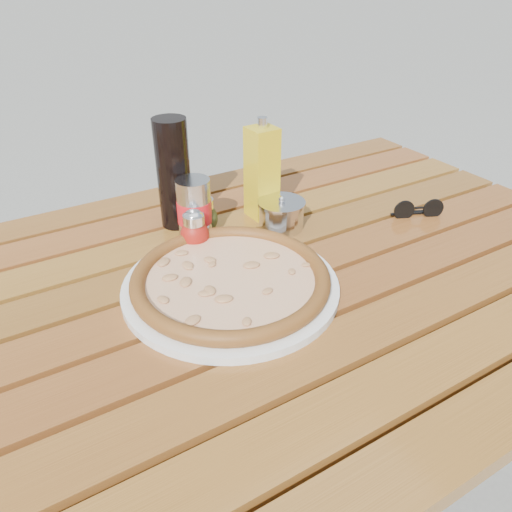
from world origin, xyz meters
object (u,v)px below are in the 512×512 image
oregano_shaker (204,215)px  sunglasses (418,210)px  pepper_shaker (194,231)px  soda_can (194,209)px  pizza (231,278)px  plate (231,286)px  olive_oil_cruet (262,173)px  dark_bottle (174,174)px  table (262,310)px  parmesan_tin (281,214)px

oregano_shaker → sunglasses: bearing=-22.6°
pepper_shaker → sunglasses: bearing=-14.9°
oregano_shaker → soda_can: bearing=-165.7°
oregano_shaker → pizza: bearing=-104.1°
pizza → soda_can: soda_can is taller
plate → sunglasses: sunglasses is taller
pepper_shaker → olive_oil_cruet: 0.20m
oregano_shaker → olive_oil_cruet: bearing=2.3°
dark_bottle → soda_can: dark_bottle is taller
table → olive_oil_cruet: olive_oil_cruet is taller
table → soda_can: soda_can is taller
oregano_shaker → pepper_shaker: bearing=-131.1°
pizza → dark_bottle: 0.28m
pepper_shaker → sunglasses: pepper_shaker is taller
table → dark_bottle: size_ratio=6.36×
soda_can → parmesan_tin: 0.18m
oregano_shaker → olive_oil_cruet: size_ratio=0.39×
pizza → oregano_shaker: bearing=75.9°
plate → olive_oil_cruet: bearing=47.8°
pepper_shaker → oregano_shaker: size_ratio=1.00×
plate → parmesan_tin: parmesan_tin is taller
pizza → plate: bearing=116.6°
soda_can → olive_oil_cruet: (0.16, 0.01, 0.04)m
parmesan_tin → sunglasses: parmesan_tin is taller
oregano_shaker → olive_oil_cruet: 0.15m
table → plate: bearing=-172.7°
table → parmesan_tin: size_ratio=11.30×
pizza → dark_bottle: dark_bottle is taller
plate → pizza: bearing=-63.4°
soda_can → sunglasses: size_ratio=1.10×
olive_oil_cruet → pepper_shaker: bearing=-162.8°
plate → parmesan_tin: 0.24m
pizza → olive_oil_cruet: bearing=47.8°
pizza → parmesan_tin: (0.19, 0.14, 0.01)m
soda_can → table: bearing=-78.8°
plate → oregano_shaker: bearing=75.9°
dark_bottle → table: bearing=-79.6°
dark_bottle → soda_can: 0.08m
dark_bottle → soda_can: (0.01, -0.07, -0.05)m
dark_bottle → plate: bearing=-94.2°
pepper_shaker → dark_bottle: size_ratio=0.37×
dark_bottle → parmesan_tin: 0.23m
parmesan_tin → oregano_shaker: bearing=155.3°
pizza → sunglasses: (0.47, 0.03, -0.01)m
parmesan_tin → soda_can: bearing=160.0°
pepper_shaker → dark_bottle: (0.01, 0.11, 0.07)m
parmesan_tin → table: bearing=-134.1°
plate → parmesan_tin: size_ratio=2.91×
plate → dark_bottle: bearing=85.8°
pizza → sunglasses: 0.47m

